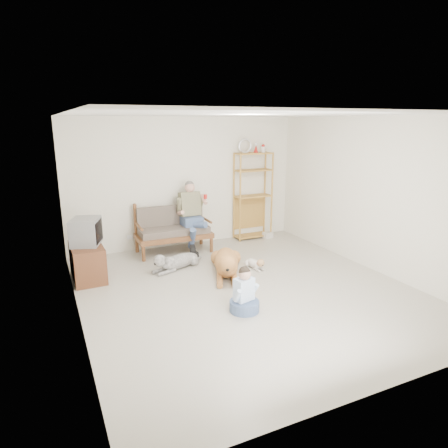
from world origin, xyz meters
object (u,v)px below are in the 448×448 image
loveseat (173,228)px  etagere (253,195)px  golden_retriever (226,263)px  tv_stand (87,262)px

loveseat → etagere: 2.03m
loveseat → golden_retriever: size_ratio=0.94×
tv_stand → etagere: bearing=14.1°
tv_stand → golden_retriever: bearing=-20.8°
etagere → golden_retriever: etagere is taller
loveseat → etagere: (1.96, 0.19, 0.51)m
etagere → tv_stand: etagere is taller
loveseat → tv_stand: size_ratio=1.66×
loveseat → tv_stand: (-1.78, -0.83, -0.19)m
loveseat → tv_stand: loveseat is taller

